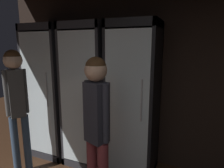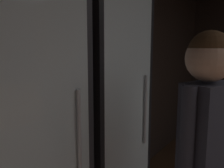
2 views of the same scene
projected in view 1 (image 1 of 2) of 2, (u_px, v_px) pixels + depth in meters
name	position (u px, v px, depth m)	size (l,w,h in m)	color
wall_back	(194.00, 73.00, 2.58)	(6.00, 0.06, 2.80)	black
cooler_far_left	(53.00, 92.00, 3.18)	(0.63, 0.62, 2.07)	#2B2B30
cooler_left	(90.00, 97.00, 2.92)	(0.63, 0.62, 2.07)	#2B2B30
cooler_center	(134.00, 101.00, 2.66)	(0.63, 0.62, 2.07)	black
shopper_near	(97.00, 122.00, 1.94)	(0.31, 0.23, 1.66)	brown
shopper_far	(16.00, 96.00, 2.54)	(0.23, 0.25, 1.71)	#384C66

